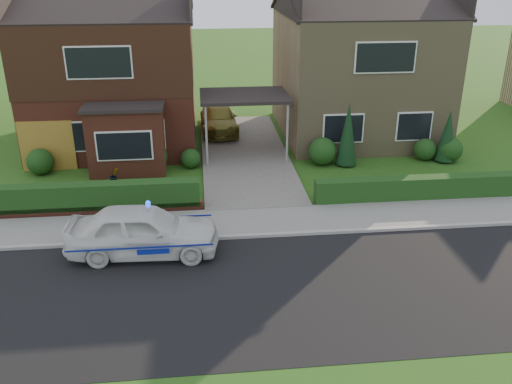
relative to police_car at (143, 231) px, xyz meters
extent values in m
plane|color=#255115|center=(3.74, -2.40, -0.76)|extent=(120.00, 120.00, 0.00)
cube|color=black|center=(3.74, -2.40, -0.76)|extent=(60.00, 6.00, 0.02)
cube|color=#9E9993|center=(3.74, 0.65, -0.70)|extent=(60.00, 0.16, 0.12)
cube|color=slate|center=(3.74, 1.70, -0.71)|extent=(60.00, 2.00, 0.10)
cube|color=#666059|center=(3.74, 8.60, -0.70)|extent=(3.80, 12.00, 0.12)
cube|color=brown|center=(-2.06, 11.60, 2.14)|extent=(7.20, 8.00, 5.80)
cube|color=white|center=(-3.64, 7.58, 0.64)|extent=(1.80, 0.08, 1.30)
cube|color=white|center=(-0.47, 7.58, 0.64)|extent=(1.60, 0.08, 1.30)
cube|color=white|center=(-2.06, 7.58, 3.64)|extent=(2.60, 0.08, 1.30)
cube|color=black|center=(-2.06, 11.60, 3.59)|extent=(7.26, 8.06, 2.90)
cube|color=brown|center=(-1.19, 6.90, 0.59)|extent=(3.00, 1.40, 2.70)
cube|color=black|center=(-1.19, 6.90, 2.01)|extent=(3.20, 1.60, 0.14)
cube|color=#928159|center=(9.54, 11.60, 2.14)|extent=(7.20, 8.00, 5.80)
cube|color=white|center=(7.96, 7.58, 0.64)|extent=(1.80, 0.08, 1.30)
cube|color=white|center=(11.13, 7.58, 0.64)|extent=(1.60, 0.08, 1.30)
cube|color=white|center=(9.54, 7.58, 3.64)|extent=(2.60, 0.08, 1.30)
cube|color=black|center=(3.74, 8.60, 1.94)|extent=(3.80, 3.00, 0.14)
cylinder|color=gray|center=(2.04, 7.20, 0.59)|extent=(0.10, 0.10, 2.70)
cylinder|color=gray|center=(5.44, 7.20, 0.59)|extent=(0.10, 0.10, 2.70)
cube|color=brown|center=(-4.50, 7.56, 0.29)|extent=(2.20, 0.10, 2.10)
cube|color=brown|center=(-2.06, 2.90, -0.58)|extent=(7.70, 0.25, 0.36)
cube|color=#113514|center=(-2.06, 3.05, -0.76)|extent=(7.50, 0.55, 0.90)
cube|color=#113514|center=(9.54, 2.95, -0.76)|extent=(7.50, 0.55, 0.80)
sphere|color=#113514|center=(-4.76, 7.10, -0.22)|extent=(1.08, 1.08, 1.08)
sphere|color=#113514|center=(-0.26, 6.90, -0.10)|extent=(1.32, 1.32, 1.32)
sphere|color=#113514|center=(1.34, 7.20, -0.34)|extent=(0.84, 0.84, 0.84)
sphere|color=#113514|center=(6.94, 7.00, -0.16)|extent=(1.20, 1.20, 1.20)
sphere|color=#113514|center=(11.54, 7.10, -0.28)|extent=(0.96, 0.96, 0.96)
sphere|color=#113514|center=(12.54, 6.80, -0.22)|extent=(1.08, 1.08, 1.08)
cone|color=black|center=(7.94, 6.80, 0.54)|extent=(0.90, 0.90, 2.60)
cone|color=black|center=(12.34, 6.80, 0.34)|extent=(0.90, 0.90, 2.20)
imported|color=white|center=(0.00, 0.00, 0.00)|extent=(2.00, 4.53, 1.51)
sphere|color=#193FF2|center=(0.22, 0.00, 0.84)|extent=(0.17, 0.17, 0.17)
cube|color=navy|center=(0.00, -0.90, -0.06)|extent=(4.09, 0.02, 0.05)
cube|color=navy|center=(0.00, 0.90, -0.06)|extent=(4.09, 0.01, 0.05)
ellipsoid|color=black|center=(-1.24, -0.10, 0.29)|extent=(0.22, 0.17, 0.21)
sphere|color=white|center=(-1.23, -0.16, 0.28)|extent=(0.11, 0.11, 0.11)
sphere|color=black|center=(-1.22, -0.12, 0.43)|extent=(0.13, 0.13, 0.13)
cone|color=black|center=(-1.27, -0.11, 0.50)|extent=(0.04, 0.04, 0.05)
cone|color=black|center=(-1.18, -0.11, 0.50)|extent=(0.04, 0.04, 0.05)
imported|color=olive|center=(2.74, 12.10, -0.01)|extent=(1.89, 4.38, 1.26)
imported|color=gray|center=(-5.26, 3.60, -0.35)|extent=(0.50, 0.40, 0.82)
imported|color=gray|center=(-1.63, 5.70, -0.43)|extent=(0.46, 0.44, 0.66)
imported|color=gray|center=(1.24, 3.99, -0.38)|extent=(0.50, 0.50, 0.75)
camera|label=1|loc=(1.82, -14.48, 7.36)|focal=38.00mm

